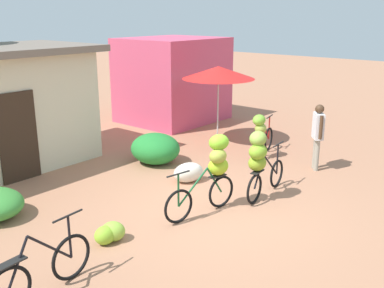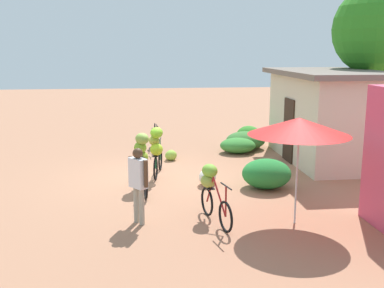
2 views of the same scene
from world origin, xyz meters
name	(u,v)px [view 1 (image 1 of 2)]	position (x,y,z in m)	size (l,w,h in m)	color
ground_plane	(215,211)	(0.00, 0.00, 0.00)	(60.00, 60.00, 0.00)	#AA7355
shop_pink	(173,80)	(5.06, 5.69, 1.41)	(3.20, 2.80, 2.82)	#D14B6C
hedge_bush_by_door	(155,148)	(1.28, 2.84, 0.38)	(1.17, 1.27, 0.76)	#248033
market_umbrella	(218,72)	(3.76, 2.76, 2.03)	(2.04, 2.04, 2.21)	beige
bicycle_leftmost	(42,271)	(-3.58, 0.16, 0.37)	(1.65, 0.21, 0.98)	black
bicycle_near_pile	(214,167)	(0.01, 0.07, 0.87)	(1.67, 0.43, 1.46)	black
bicycle_center_loaded	(260,159)	(0.98, -0.34, 0.87)	(1.66, 0.46, 1.44)	black
bicycle_by_shop	(261,131)	(3.37, 1.08, 0.69)	(1.59, 0.52, 1.17)	black
banana_pile_on_ground	(110,233)	(-2.08, 0.61, 0.16)	(0.61, 0.52, 0.33)	#8AC02F
produce_sack	(188,172)	(0.82, 1.38, 0.22)	(0.70, 0.44, 0.44)	silver
person_vendor	(318,130)	(3.41, -0.43, 0.97)	(0.47, 0.40, 1.59)	gray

